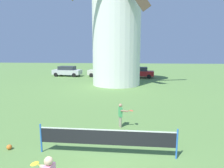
{
  "coord_description": "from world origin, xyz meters",
  "views": [
    {
      "loc": [
        0.63,
        -4.31,
        3.73
      ],
      "look_at": [
        -0.18,
        4.17,
        2.31
      ],
      "focal_mm": 30.96,
      "sensor_mm": 36.0,
      "label": 1
    }
  ],
  "objects": [
    {
      "name": "tennis_net",
      "position": [
        -0.18,
        2.17,
        0.68
      ],
      "size": [
        5.0,
        0.06,
        1.1
      ],
      "color": "blue",
      "rests_on": "ground_plane"
    },
    {
      "name": "parked_car_silver",
      "position": [
        -9.13,
        24.65,
        0.81
      ],
      "size": [
        4.51,
        2.26,
        1.56
      ],
      "color": "silver",
      "rests_on": "ground_plane"
    },
    {
      "name": "stray_ball",
      "position": [
        -3.98,
        2.22,
        0.1
      ],
      "size": [
        0.2,
        0.2,
        0.2
      ],
      "primitive_type": "sphere",
      "color": "orange",
      "rests_on": "ground_plane"
    },
    {
      "name": "parked_car_cream",
      "position": [
        -3.66,
        24.5,
        0.81
      ],
      "size": [
        4.35,
        2.38,
        1.56
      ],
      "color": "silver",
      "rests_on": "ground_plane"
    },
    {
      "name": "player_far",
      "position": [
        0.19,
        4.92,
        0.68
      ],
      "size": [
        0.78,
        0.39,
        1.2
      ],
      "color": "#9E937F",
      "rests_on": "ground_plane"
    },
    {
      "name": "windmill",
      "position": [
        -0.98,
        17.7,
        8.17
      ],
      "size": [
        9.07,
        6.11,
        16.47
      ],
      "color": "white",
      "rests_on": "ground_plane"
    },
    {
      "name": "parked_car_red",
      "position": [
        1.91,
        23.92,
        0.81
      ],
      "size": [
        4.28,
        2.16,
        1.56
      ],
      "color": "red",
      "rests_on": "ground_plane"
    }
  ]
}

